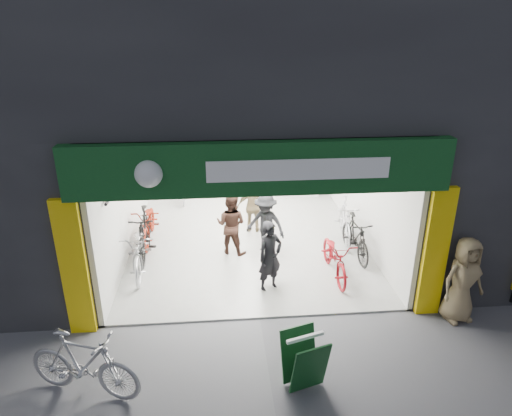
{
  "coord_description": "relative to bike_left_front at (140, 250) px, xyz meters",
  "views": [
    {
      "loc": [
        -0.73,
        -7.22,
        5.27
      ],
      "look_at": [
        0.06,
        1.5,
        1.68
      ],
      "focal_mm": 32.0,
      "sensor_mm": 36.0,
      "label": 1
    }
  ],
  "objects": [
    {
      "name": "ground",
      "position": [
        2.5,
        -2.07,
        -0.53
      ],
      "size": [
        60.0,
        60.0,
        0.0
      ],
      "primitive_type": "plane",
      "color": "#56565B",
      "rests_on": "ground"
    },
    {
      "name": "building",
      "position": [
        3.41,
        2.92,
        3.78
      ],
      "size": [
        17.0,
        10.27,
        8.0
      ],
      "color": "#232326",
      "rests_on": "ground"
    },
    {
      "name": "bike_left_front",
      "position": [
        0.0,
        0.0,
        0.0
      ],
      "size": [
        0.86,
        2.08,
        1.07
      ],
      "primitive_type": "imported",
      "rotation": [
        0.0,
        0.0,
        0.07
      ],
      "color": "#A4A4A8",
      "rests_on": "ground"
    },
    {
      "name": "bike_left_midfront",
      "position": [
        0.0,
        0.73,
        0.05
      ],
      "size": [
        0.6,
        1.95,
        1.17
      ],
      "primitive_type": "imported",
      "rotation": [
        0.0,
        0.0,
        0.03
      ],
      "color": "black",
      "rests_on": "ground"
    },
    {
      "name": "bike_left_midback",
      "position": [
        0.0,
        1.53,
        -0.03
      ],
      "size": [
        0.69,
        1.92,
        1.01
      ],
      "primitive_type": "imported",
      "rotation": [
        0.0,
        0.0,
        0.01
      ],
      "color": "maroon",
      "rests_on": "ground"
    },
    {
      "name": "bike_left_back",
      "position": [
        0.7,
        4.43,
        0.01
      ],
      "size": [
        0.59,
        1.82,
        1.08
      ],
      "primitive_type": "imported",
      "rotation": [
        0.0,
        0.0,
        0.05
      ],
      "color": "#B3B4B8",
      "rests_on": "ground"
    },
    {
      "name": "bike_right_front",
      "position": [
        5.0,
        0.23,
        -0.02
      ],
      "size": [
        0.6,
        1.75,
        1.03
      ],
      "primitive_type": "imported",
      "rotation": [
        0.0,
        0.0,
        0.07
      ],
      "color": "black",
      "rests_on": "ground"
    },
    {
      "name": "bike_right_mid",
      "position": [
        4.3,
        -0.61,
        -0.06
      ],
      "size": [
        0.66,
        1.83,
        0.95
      ],
      "primitive_type": "imported",
      "rotation": [
        0.0,
        0.0,
        0.01
      ],
      "color": "maroon",
      "rests_on": "ground"
    },
    {
      "name": "bike_right_back",
      "position": [
        4.99,
        1.1,
        0.02
      ],
      "size": [
        0.77,
        1.89,
        1.1
      ],
      "primitive_type": "imported",
      "rotation": [
        0.0,
        0.0,
        -0.14
      ],
      "color": "silver",
      "rests_on": "ground"
    },
    {
      "name": "parked_bike",
      "position": [
        -0.3,
        -3.69,
        0.02
      ],
      "size": [
        1.9,
        1.1,
        1.1
      ],
      "primitive_type": "imported",
      "rotation": [
        0.0,
        0.0,
        1.23
      ],
      "color": "#A5A5A9",
      "rests_on": "ground"
    },
    {
      "name": "customer_a",
      "position": [
        2.8,
        -1.04,
        0.25
      ],
      "size": [
        0.68,
        0.6,
        1.56
      ],
      "primitive_type": "imported",
      "rotation": [
        0.0,
        0.0,
        0.51
      ],
      "color": "black",
      "rests_on": "ground"
    },
    {
      "name": "customer_b",
      "position": [
        2.07,
        0.67,
        0.24
      ],
      "size": [
        0.92,
        0.83,
        1.54
      ],
      "primitive_type": "imported",
      "rotation": [
        0.0,
        0.0,
        2.74
      ],
      "color": "#341E17",
      "rests_on": "ground"
    },
    {
      "name": "customer_c",
      "position": [
        2.9,
        0.66,
        0.22
      ],
      "size": [
        1.13,
        0.97,
        1.51
      ],
      "primitive_type": "imported",
      "rotation": [
        0.0,
        0.0,
        -0.51
      ],
      "color": "black",
      "rests_on": "ground"
    },
    {
      "name": "customer_d",
      "position": [
        2.71,
        1.81,
        0.21
      ],
      "size": [
        0.92,
        0.51,
        1.48
      ],
      "primitive_type": "imported",
      "rotation": [
        0.0,
        0.0,
        2.96
      ],
      "color": "olive",
      "rests_on": "ground"
    },
    {
      "name": "pedestrian_near",
      "position": [
        6.24,
        -2.37,
        0.31
      ],
      "size": [
        0.92,
        0.69,
        1.69
      ],
      "primitive_type": "imported",
      "rotation": [
        0.0,
        0.0,
        0.2
      ],
      "color": "olive",
      "rests_on": "ground"
    },
    {
      "name": "sandwich_board",
      "position": [
        3.0,
        -3.82,
        -0.04
      ],
      "size": [
        0.73,
        0.74,
        0.9
      ],
      "rotation": [
        0.0,
        0.0,
        0.3
      ],
      "color": "#0E3916",
      "rests_on": "ground"
    }
  ]
}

